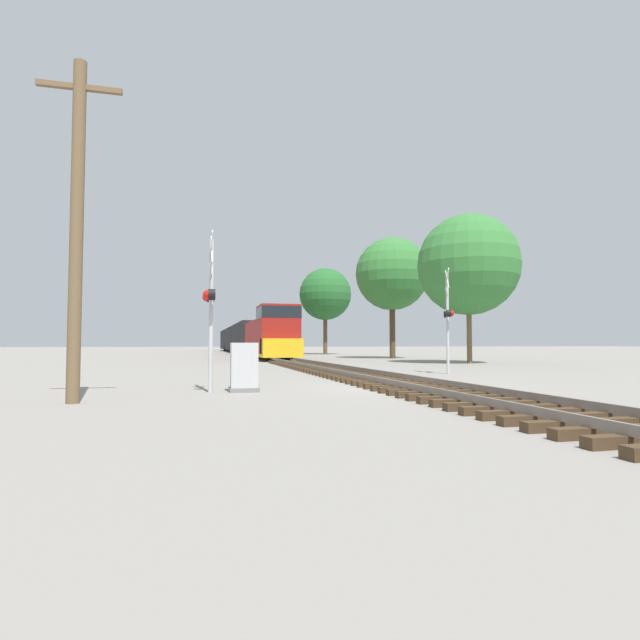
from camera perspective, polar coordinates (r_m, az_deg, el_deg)
ground_plane at (r=15.23m, az=9.37°, el=-7.62°), size 400.00×400.00×0.00m
rail_track_bed at (r=15.22m, az=9.37°, el=-7.11°), size 2.60×160.00×0.31m
freight_train at (r=69.21m, az=-8.91°, el=-2.15°), size 2.98×68.10×4.22m
crossing_signal_near at (r=13.79m, az=-12.43°, el=2.12°), size 0.33×1.00×4.32m
crossing_signal_far at (r=22.33m, az=14.43°, el=0.47°), size 0.59×1.00×4.56m
relay_cabinet at (r=13.82m, az=-8.68°, el=-5.40°), size 0.79×0.62×1.33m
utility_pole at (r=12.53m, az=-26.05°, el=9.84°), size 1.80×0.28×7.69m
tree_far_right at (r=34.96m, az=16.59°, el=6.06°), size 6.75×6.75×9.96m
tree_mid_background at (r=45.10m, az=8.23°, el=5.21°), size 6.49×6.49×10.78m
tree_deep_background at (r=61.50m, az=0.61°, el=2.95°), size 6.40×6.40×10.61m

